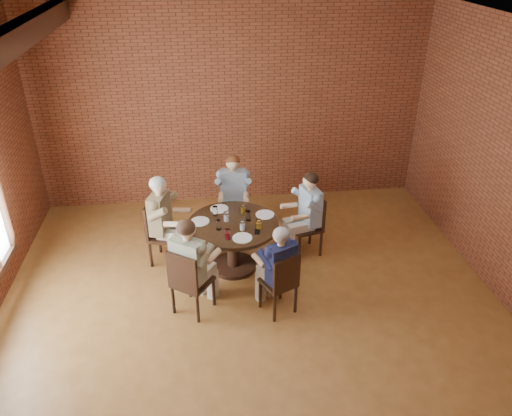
{
  "coord_description": "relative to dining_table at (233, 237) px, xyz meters",
  "views": [
    {
      "loc": [
        -0.55,
        -4.56,
        4.27
      ],
      "look_at": [
        0.11,
        1.0,
        1.14
      ],
      "focal_mm": 35.0,
      "sensor_mm": 36.0,
      "label": 1
    }
  ],
  "objects": [
    {
      "name": "plate_b",
      "position": [
        -0.16,
        0.41,
        0.23
      ],
      "size": [
        0.26,
        0.26,
        0.01
      ],
      "primitive_type": "cylinder",
      "color": "white",
      "rests_on": "dining_table"
    },
    {
      "name": "diner_a",
      "position": [
        1.09,
        0.28,
        0.12
      ],
      "size": [
        0.74,
        0.65,
        1.3
      ],
      "primitive_type": null,
      "rotation": [
        0.0,
        0.0,
        -1.32
      ],
      "color": "#386593",
      "rests_on": "floor"
    },
    {
      "name": "glass_a",
      "position": [
        0.22,
        0.05,
        0.29
      ],
      "size": [
        0.07,
        0.07,
        0.14
      ],
      "primitive_type": "cylinder",
      "color": "white",
      "rests_on": "dining_table"
    },
    {
      "name": "chair_e",
      "position": [
        0.51,
        -1.04,
        -0.04
      ],
      "size": [
        0.51,
        0.51,
        0.88
      ],
      "rotation": [
        0.0,
        0.0,
        3.6
      ],
      "color": "black",
      "rests_on": "floor"
    },
    {
      "name": "wall_back",
      "position": [
        0.17,
        2.18,
        1.17
      ],
      "size": [
        7.0,
        0.0,
        7.0
      ],
      "primitive_type": "plane",
      "rotation": [
        1.57,
        0.0,
        0.0
      ],
      "color": "brown",
      "rests_on": "ground"
    },
    {
      "name": "chair_c",
      "position": [
        -1.03,
        0.32,
        -0.02
      ],
      "size": [
        0.54,
        0.54,
        0.95
      ],
      "rotation": [
        0.0,
        0.0,
        1.27
      ],
      "color": "black",
      "rests_on": "floor"
    },
    {
      "name": "smartphone",
      "position": [
        0.3,
        -0.27,
        0.23
      ],
      "size": [
        0.09,
        0.14,
        0.01
      ],
      "primitive_type": "cube",
      "rotation": [
        0.0,
        0.0,
        -0.17
      ],
      "color": "black",
      "rests_on": "dining_table"
    },
    {
      "name": "chair_a",
      "position": [
        1.17,
        0.3,
        -0.03
      ],
      "size": [
        0.5,
        0.5,
        0.92
      ],
      "rotation": [
        0.0,
        0.0,
        -1.32
      ],
      "color": "black",
      "rests_on": "floor"
    },
    {
      "name": "diner_e",
      "position": [
        0.48,
        -0.97,
        0.09
      ],
      "size": [
        0.68,
        0.73,
        1.24
      ],
      "primitive_type": null,
      "rotation": [
        0.0,
        0.0,
        3.6
      ],
      "color": "#161C40",
      "rests_on": "floor"
    },
    {
      "name": "plate_d",
      "position": [
        0.09,
        -0.41,
        0.23
      ],
      "size": [
        0.26,
        0.26,
        0.01
      ],
      "primitive_type": "cylinder",
      "color": "white",
      "rests_on": "dining_table"
    },
    {
      "name": "chair_b",
      "position": [
        0.09,
        1.04,
        -0.02
      ],
      "size": [
        0.46,
        0.46,
        0.93
      ],
      "rotation": [
        0.0,
        0.0,
        -0.09
      ],
      "color": "black",
      "rests_on": "floor"
    },
    {
      "name": "glass_e",
      "position": [
        -0.2,
        -0.14,
        0.29
      ],
      "size": [
        0.07,
        0.07,
        0.14
      ],
      "primitive_type": "cylinder",
      "color": "white",
      "rests_on": "dining_table"
    },
    {
      "name": "glass_d",
      "position": [
        -0.09,
        0.06,
        0.29
      ],
      "size": [
        0.07,
        0.07,
        0.14
      ],
      "primitive_type": "cylinder",
      "color": "white",
      "rests_on": "dining_table"
    },
    {
      "name": "glass_c",
      "position": [
        -0.23,
        0.24,
        0.29
      ],
      "size": [
        0.07,
        0.07,
        0.14
      ],
      "primitive_type": "cylinder",
      "color": "white",
      "rests_on": "dining_table"
    },
    {
      "name": "glass_h",
      "position": [
        0.33,
        -0.19,
        0.29
      ],
      "size": [
        0.07,
        0.07,
        0.14
      ],
      "primitive_type": "cylinder",
      "color": "white",
      "rests_on": "dining_table"
    },
    {
      "name": "diner_c",
      "position": [
        -0.95,
        0.29,
        0.15
      ],
      "size": [
        0.79,
        0.71,
        1.35
      ],
      "primitive_type": null,
      "rotation": [
        0.0,
        0.0,
        1.27
      ],
      "color": "brown",
      "rests_on": "floor"
    },
    {
      "name": "diner_d",
      "position": [
        -0.58,
        -0.84,
        0.14
      ],
      "size": [
        0.81,
        0.84,
        1.34
      ],
      "primitive_type": null,
      "rotation": [
        0.0,
        0.0,
        2.54
      ],
      "color": "tan",
      "rests_on": "floor"
    },
    {
      "name": "floor",
      "position": [
        0.17,
        -1.32,
        -0.53
      ],
      "size": [
        7.0,
        7.0,
        0.0
      ],
      "primitive_type": "plane",
      "color": "#9B6430",
      "rests_on": "ground"
    },
    {
      "name": "chair_d",
      "position": [
        -0.63,
        -0.91,
        -0.02
      ],
      "size": [
        0.6,
        0.6,
        0.94
      ],
      "rotation": [
        0.0,
        0.0,
        2.54
      ],
      "color": "black",
      "rests_on": "floor"
    },
    {
      "name": "plate_c",
      "position": [
        -0.45,
        0.08,
        0.23
      ],
      "size": [
        0.26,
        0.26,
        0.01
      ],
      "primitive_type": "cylinder",
      "color": "white",
      "rests_on": "dining_table"
    },
    {
      "name": "glass_g",
      "position": [
        0.11,
        -0.19,
        0.29
      ],
      "size": [
        0.07,
        0.07,
        0.14
      ],
      "primitive_type": "cylinder",
      "color": "white",
      "rests_on": "dining_table"
    },
    {
      "name": "glass_b",
      "position": [
        0.16,
        0.24,
        0.29
      ],
      "size": [
        0.07,
        0.07,
        0.14
      ],
      "primitive_type": "cylinder",
      "color": "white",
      "rests_on": "dining_table"
    },
    {
      "name": "ceiling",
      "position": [
        0.17,
        -1.32,
        2.87
      ],
      "size": [
        7.0,
        7.0,
        0.0
      ],
      "primitive_type": "plane",
      "rotation": [
        3.14,
        0.0,
        0.0
      ],
      "color": "white",
      "rests_on": "wall_back"
    },
    {
      "name": "glass_f",
      "position": [
        -0.1,
        -0.39,
        0.29
      ],
      "size": [
        0.07,
        0.07,
        0.14
      ],
      "primitive_type": "cylinder",
      "color": "white",
      "rests_on": "dining_table"
    },
    {
      "name": "dining_table",
      "position": [
        0.0,
        0.0,
        0.0
      ],
      "size": [
        1.27,
        1.27,
        0.75
      ],
      "color": "black",
      "rests_on": "floor"
    },
    {
      "name": "plate_a",
      "position": [
        0.46,
        0.17,
        0.23
      ],
      "size": [
        0.26,
        0.26,
        0.01
      ],
      "primitive_type": "cylinder",
      "color": "white",
      "rests_on": "dining_table"
    },
    {
      "name": "diner_b",
      "position": [
        0.08,
        0.96,
        0.13
      ],
      "size": [
        0.58,
        0.69,
        1.32
      ],
      "primitive_type": null,
      "rotation": [
        0.0,
        0.0,
        -0.09
      ],
      "color": "gray",
      "rests_on": "floor"
    }
  ]
}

